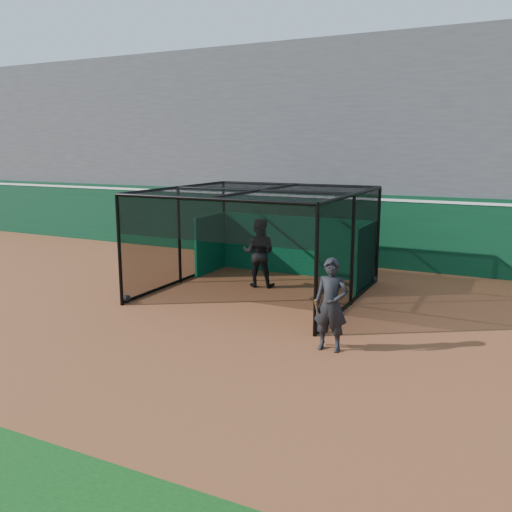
% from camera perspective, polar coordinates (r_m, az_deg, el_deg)
% --- Properties ---
extents(ground, '(120.00, 120.00, 0.00)m').
position_cam_1_polar(ground, '(12.45, -5.99, -7.78)').
color(ground, brown).
rests_on(ground, ground).
extents(outfield_wall, '(50.00, 0.50, 2.50)m').
position_cam_1_polar(outfield_wall, '(19.68, 7.24, 3.14)').
color(outfield_wall, '#09351C').
rests_on(outfield_wall, ground).
extents(grandstand, '(50.00, 7.85, 8.95)m').
position_cam_1_polar(grandstand, '(23.08, 10.59, 12.18)').
color(grandstand, '#4C4C4F').
rests_on(grandstand, ground).
extents(batting_cage, '(5.47, 5.54, 2.90)m').
position_cam_1_polar(batting_cage, '(15.20, 0.36, 1.42)').
color(batting_cage, black).
rests_on(batting_cage, ground).
extents(batter, '(1.13, 0.97, 2.02)m').
position_cam_1_polar(batter, '(16.00, 0.31, 0.34)').
color(batter, black).
rests_on(batter, ground).
extents(on_deck_player, '(0.72, 0.49, 1.91)m').
position_cam_1_polar(on_deck_player, '(11.05, 7.89, -5.13)').
color(on_deck_player, black).
rests_on(on_deck_player, ground).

